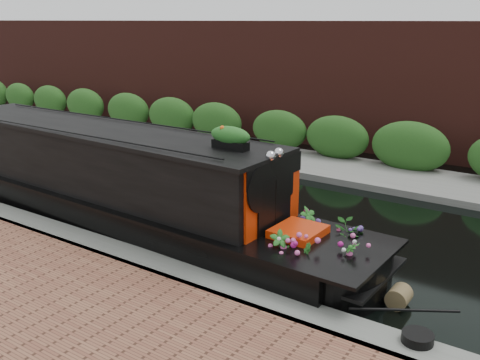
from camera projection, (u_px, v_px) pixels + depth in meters
The scene contains 8 objects.
ground at pixel (240, 212), 11.68m from camera, with size 80.00×80.00×0.00m, color black.
near_bank_coping at pixel (131, 267), 9.07m from camera, with size 40.00×0.60×0.50m, color slate.
far_bank_path at pixel (324, 169), 15.01m from camera, with size 40.00×2.40×0.34m, color slate.
far_hedge at pixel (338, 163), 15.72m from camera, with size 40.00×1.10×2.80m, color #24501A.
far_brick_wall at pixel (365, 149), 17.38m from camera, with size 40.00×1.00×8.00m, color #4A1E19.
narrowboat at pixel (115, 189), 10.80m from camera, with size 10.91×2.23×2.56m.
rope_fender at pixel (399, 297), 7.79m from camera, with size 0.32×0.32×0.35m, color brown.
coiled_mooring_rope at pixel (418, 338), 6.52m from camera, with size 0.39×0.39×0.12m, color black.
Camera 1 is at (6.19, -9.08, 4.04)m, focal length 40.00 mm.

